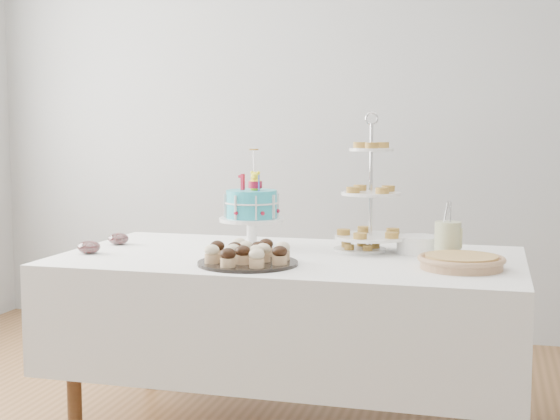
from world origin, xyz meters
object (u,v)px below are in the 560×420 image
(tiered_stand, at_px, (371,194))
(birthday_cake, at_px, (252,221))
(table, at_px, (290,308))
(cupcake_tray, at_px, (248,254))
(pastry_plate, at_px, (360,247))
(jam_bowl_a, at_px, (89,247))
(pie, at_px, (461,261))
(utensil_pitcher, at_px, (448,239))
(jam_bowl_b, at_px, (118,239))
(plate_stack, at_px, (419,245))

(tiered_stand, bearing_deg, birthday_cake, -178.30)
(table, relative_size, cupcake_tray, 4.85)
(cupcake_tray, distance_m, pastry_plate, 0.59)
(tiered_stand, height_order, jam_bowl_a, tiered_stand)
(birthday_cake, height_order, pie, birthday_cake)
(utensil_pitcher, bearing_deg, jam_bowl_a, -156.71)
(table, height_order, pastry_plate, pastry_plate)
(birthday_cake, bearing_deg, utensil_pitcher, 12.37)
(table, height_order, cupcake_tray, cupcake_tray)
(pie, bearing_deg, utensil_pitcher, 107.49)
(pie, relative_size, tiered_stand, 0.55)
(pastry_plate, bearing_deg, birthday_cake, -174.97)
(birthday_cake, height_order, cupcake_tray, birthday_cake)
(cupcake_tray, distance_m, pie, 0.82)
(jam_bowl_a, bearing_deg, table, 12.27)
(jam_bowl_a, xyz_separation_m, jam_bowl_b, (-0.00, 0.27, -0.00))
(pie, relative_size, pastry_plate, 1.44)
(birthday_cake, distance_m, jam_bowl_a, 0.72)
(birthday_cake, height_order, tiered_stand, tiered_stand)
(plate_stack, bearing_deg, jam_bowl_b, -175.20)
(pastry_plate, xyz_separation_m, jam_bowl_a, (-1.10, -0.38, 0.01))
(pie, distance_m, jam_bowl_a, 1.55)
(cupcake_tray, relative_size, utensil_pitcher, 1.66)
(birthday_cake, relative_size, tiered_stand, 0.73)
(cupcake_tray, bearing_deg, table, 68.73)
(pie, relative_size, jam_bowl_b, 3.55)
(table, distance_m, birthday_cake, 0.44)
(tiered_stand, relative_size, plate_stack, 3.18)
(tiered_stand, xyz_separation_m, pastry_plate, (-0.05, 0.03, -0.24))
(cupcake_tray, distance_m, tiered_stand, 0.64)
(cupcake_tray, bearing_deg, jam_bowl_a, 173.79)
(plate_stack, relative_size, utensil_pitcher, 0.79)
(pie, bearing_deg, birthday_cake, 162.56)
(jam_bowl_b, bearing_deg, plate_stack, 4.80)
(jam_bowl_b, bearing_deg, utensil_pitcher, -0.84)
(pie, height_order, utensil_pitcher, utensil_pitcher)
(jam_bowl_b, bearing_deg, pastry_plate, 5.81)
(table, height_order, utensil_pitcher, utensil_pitcher)
(plate_stack, bearing_deg, table, -158.70)
(cupcake_tray, bearing_deg, plate_stack, 36.81)
(cupcake_tray, relative_size, pie, 1.19)
(cupcake_tray, relative_size, jam_bowl_a, 4.10)
(plate_stack, distance_m, jam_bowl_b, 1.36)
(tiered_stand, relative_size, jam_bowl_a, 6.25)
(birthday_cake, height_order, utensil_pitcher, birthday_cake)
(pie, height_order, jam_bowl_a, jam_bowl_a)
(pie, distance_m, pastry_plate, 0.56)
(tiered_stand, distance_m, pastry_plate, 0.24)
(birthday_cake, distance_m, tiered_stand, 0.55)
(table, xyz_separation_m, birthday_cake, (-0.22, 0.16, 0.35))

